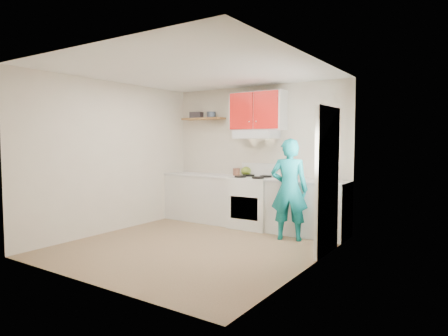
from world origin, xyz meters
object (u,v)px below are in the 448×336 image
Objects in this scene: tin at (211,115)px; kettle at (246,171)px; stove at (253,202)px; person at (289,189)px; crock at (236,172)px.

kettle is (0.75, 0.09, -1.09)m from tin.
tin is (-1.03, 0.14, 1.63)m from stove.
kettle is at bearing 6.83° from tin.
tin is 2.40m from person.
kettle is at bearing 34.15° from crock.
crock is at bearing 164.30° from stove.
person is (1.19, -0.68, -0.20)m from kettle.
stove is 0.69m from crock.
crock is at bearing -169.44° from kettle.
crock is (-0.15, -0.11, -0.02)m from kettle.
stove is at bearing -44.19° from person.
person is at bearing -53.35° from kettle.
person is at bearing -23.18° from crock.
person reaches higher than stove.
kettle is 1.39m from person.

